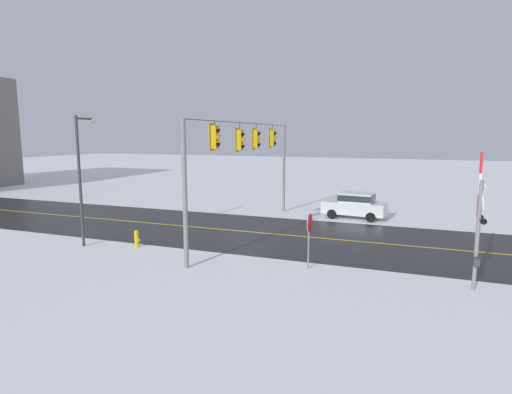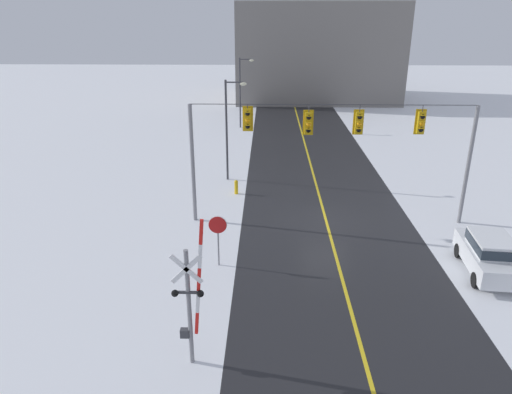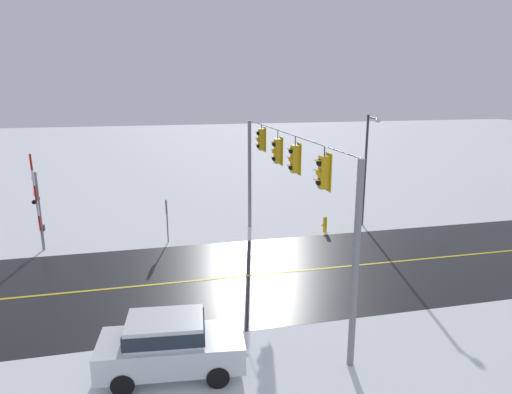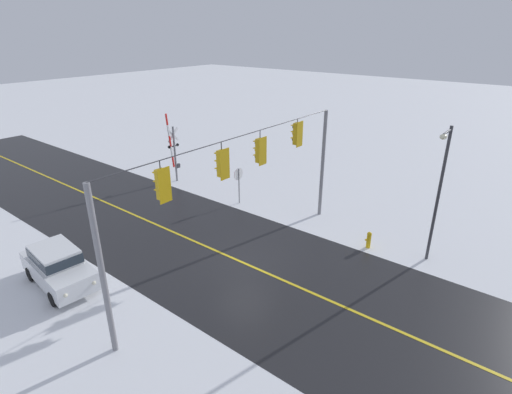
{
  "view_description": "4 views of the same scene",
  "coord_description": "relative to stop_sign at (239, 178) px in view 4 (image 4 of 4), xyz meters",
  "views": [
    {
      "loc": [
        -21.82,
        -8.75,
        5.57
      ],
      "look_at": [
        -2.1,
        -1.28,
        2.4
      ],
      "focal_mm": 29.2,
      "sensor_mm": 36.0,
      "label": 1
    },
    {
      "loc": [
        -3.18,
        -23.07,
        10.39
      ],
      "look_at": [
        -3.68,
        -2.85,
        2.46
      ],
      "focal_mm": 33.16,
      "sensor_mm": 36.0,
      "label": 2
    },
    {
      "loc": [
        17.93,
        -5.44,
        8.08
      ],
      "look_at": [
        -2.83,
        -0.6,
        2.82
      ],
      "focal_mm": 31.67,
      "sensor_mm": 36.0,
      "label": 3
    },
    {
      "loc": [
        12.38,
        10.49,
        10.3
      ],
      "look_at": [
        -2.18,
        -1.03,
        2.43
      ],
      "focal_mm": 28.06,
      "sensor_mm": 36.0,
      "label": 4
    }
  ],
  "objects": [
    {
      "name": "ground_plane",
      "position": [
        5.26,
        4.85,
        -1.71
      ],
      "size": [
        160.0,
        160.0,
        0.0
      ],
      "primitive_type": "plane",
      "color": "white"
    },
    {
      "name": "road_asphalt",
      "position": [
        5.26,
        10.85,
        -1.71
      ],
      "size": [
        9.0,
        80.0,
        0.01
      ],
      "primitive_type": "cube",
      "color": "black",
      "rests_on": "ground"
    },
    {
      "name": "lane_centre_line",
      "position": [
        5.26,
        10.85,
        -1.7
      ],
      "size": [
        0.14,
        72.0,
        0.01
      ],
      "primitive_type": "cube",
      "color": "gold",
      "rests_on": "ground"
    },
    {
      "name": "signal_span",
      "position": [
        5.31,
        4.84,
        2.71
      ],
      "size": [
        14.2,
        0.47,
        6.22
      ],
      "color": "gray",
      "rests_on": "ground"
    },
    {
      "name": "stop_sign",
      "position": [
        0.0,
        0.0,
        0.0
      ],
      "size": [
        0.8,
        0.09,
        2.35
      ],
      "color": "gray",
      "rests_on": "ground"
    },
    {
      "name": "railroad_crossing",
      "position": [
        -0.2,
        -6.19,
        0.61
      ],
      "size": [
        1.05,
        0.31,
        4.97
      ],
      "color": "gray",
      "rests_on": "ground"
    },
    {
      "name": "parked_car_white",
      "position": [
        11.46,
        -0.38,
        -0.76
      ],
      "size": [
        2.15,
        4.32,
        1.74
      ],
      "color": "white",
      "rests_on": "ground"
    },
    {
      "name": "streetlamp_near",
      "position": [
        -0.32,
        11.48,
        2.2
      ],
      "size": [
        1.39,
        0.28,
        6.5
      ],
      "color": "#38383D",
      "rests_on": "ground"
    },
    {
      "name": "fire_hydrant",
      "position": [
        0.21,
        8.81,
        -1.25
      ],
      "size": [
        0.24,
        0.31,
        0.88
      ],
      "color": "gold",
      "rests_on": "ground"
    }
  ]
}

